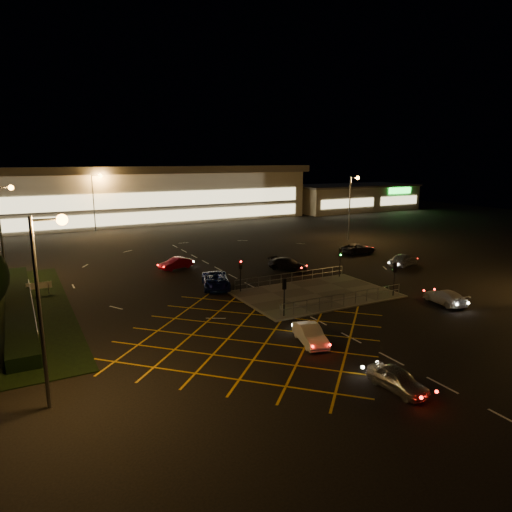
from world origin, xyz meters
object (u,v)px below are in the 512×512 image
signal_se (394,272)px  signal_ne (340,256)px  car_far_dkgrey (288,264)px  car_near_silver (398,379)px  car_queue_white (310,334)px  car_circ_red (176,263)px  signal_sw (284,289)px  car_east_grey (358,249)px  car_approach_white (445,297)px  car_right_silver (404,260)px  signal_nw (240,269)px  car_left_blue (216,281)px

signal_se → signal_ne: same height
car_far_dkgrey → car_near_silver: bearing=-136.6°
car_queue_white → car_far_dkgrey: car_far_dkgrey is taller
signal_ne → car_circ_red: bearing=139.5°
signal_sw → car_east_grey: signal_sw is taller
car_queue_white → car_approach_white: 15.83m
signal_se → car_queue_white: size_ratio=0.79×
signal_sw → car_approach_white: bearing=165.6°
signal_se → car_east_grey: 20.01m
signal_se → car_right_silver: 13.51m
car_right_silver → car_circ_red: (-24.61, 11.59, -0.11)m
car_east_grey → car_approach_white: (-7.76, -20.82, -0.05)m
signal_se → signal_nw: (-12.00, 7.99, 0.00)m
signal_se → car_left_blue: (-13.47, 10.58, -1.60)m
car_left_blue → car_approach_white: (16.00, -14.32, -0.13)m
car_circ_red → car_queue_white: bearing=-14.2°
signal_ne → car_left_blue: bearing=169.1°
car_queue_white → car_east_grey: (23.49, 22.52, 0.03)m
car_east_grey → signal_nw: bearing=114.8°
signal_ne → car_far_dkgrey: 6.55m
signal_nw → car_queue_white: signal_nw is taller
car_circ_red → car_near_silver: bearing=-13.9°
signal_se → signal_nw: size_ratio=1.00×
car_far_dkgrey → car_queue_white: bearing=-144.9°
signal_nw → car_east_grey: (22.29, 9.09, -1.68)m
car_circ_red → signal_sw: bearing=-10.1°
signal_nw → car_near_silver: signal_nw is taller
car_east_grey → car_left_blue: bearing=108.0°
signal_se → signal_sw: bearing=0.0°
car_far_dkgrey → car_east_grey: car_far_dkgrey is taller
car_queue_white → car_circ_red: 25.75m
car_queue_white → car_east_grey: 32.54m
car_left_blue → car_east_grey: car_left_blue is taller
car_queue_white → car_left_blue: 16.03m
car_near_silver → car_queue_white: car_queue_white is taller
car_queue_white → car_far_dkgrey: size_ratio=0.84×
signal_se → car_left_blue: bearing=-38.1°
signal_sw → car_far_dkgrey: (8.89, 13.50, -1.67)m
car_east_grey → car_near_silver: bearing=145.4°
car_left_blue → car_approach_white: car_left_blue is taller
car_near_silver → car_approach_white: (15.21, 9.44, 0.00)m
car_circ_red → signal_nw: bearing=-5.8°
signal_se → car_queue_white: 14.38m
signal_ne → car_right_silver: signal_ne is taller
signal_se → signal_ne: bearing=-90.0°
signal_nw → signal_ne: 12.00m
car_east_grey → car_approach_white: car_east_grey is taller
car_near_silver → car_far_dkgrey: 28.34m
car_left_blue → car_circ_red: (-0.91, 9.70, -0.10)m
car_left_blue → car_far_dkgrey: 10.76m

